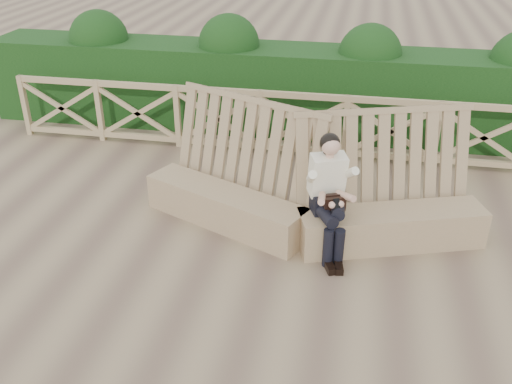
# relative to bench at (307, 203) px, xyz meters

# --- Properties ---
(ground) EXTENTS (60.00, 60.00, 0.00)m
(ground) POSITION_rel_bench_xyz_m (-0.36, -1.13, -0.41)
(ground) COLOR brown
(ground) RESTS_ON ground
(bench) EXTENTS (4.50, 1.64, 1.62)m
(bench) POSITION_rel_bench_xyz_m (0.00, 0.00, 0.00)
(bench) COLOR #8B734F
(bench) RESTS_ON ground
(woman) EXTENTS (0.58, 0.94, 1.50)m
(woman) POSITION_rel_bench_xyz_m (0.29, -0.37, 0.40)
(woman) COLOR black
(woman) RESTS_ON ground
(guardrail) EXTENTS (10.10, 0.09, 1.10)m
(guardrail) POSITION_rel_bench_xyz_m (-0.36, 2.37, 0.14)
(guardrail) COLOR #978257
(guardrail) RESTS_ON ground
(hedge) EXTENTS (12.00, 1.20, 1.50)m
(hedge) POSITION_rel_bench_xyz_m (-0.36, 3.57, 0.34)
(hedge) COLOR black
(hedge) RESTS_ON ground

